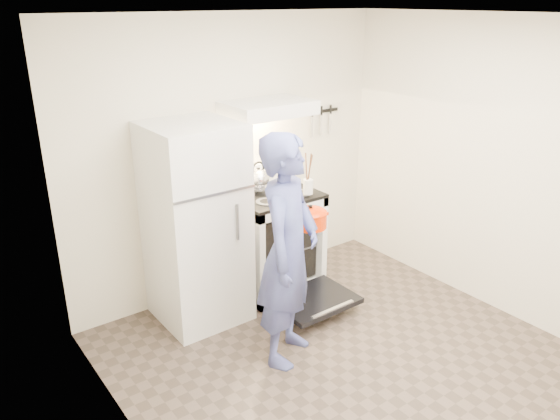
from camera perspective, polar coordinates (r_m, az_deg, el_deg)
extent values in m
plane|color=brown|center=(4.27, 8.93, -16.51)|extent=(3.60, 3.60, 0.00)
cube|color=beige|center=(4.98, -5.05, 5.51)|extent=(3.20, 0.02, 2.50)
cube|color=white|center=(4.55, -8.77, -1.55)|extent=(0.70, 0.70, 1.70)
cube|color=white|center=(5.12, -0.65, -3.40)|extent=(0.76, 0.65, 0.92)
cube|color=black|center=(4.94, -0.67, 1.61)|extent=(0.76, 0.65, 0.03)
cube|color=white|center=(5.12, -2.55, 3.69)|extent=(0.76, 0.07, 0.20)
cube|color=black|center=(4.86, 3.55, -9.36)|extent=(0.70, 0.54, 0.04)
cube|color=slate|center=(5.12, -0.65, -3.61)|extent=(0.60, 0.52, 0.01)
cube|color=white|center=(4.79, -1.24, 10.62)|extent=(0.76, 0.50, 0.12)
cube|color=black|center=(5.50, 4.42, 10.26)|extent=(0.40, 0.02, 0.03)
cylinder|color=#7F6347|center=(5.06, 0.20, -3.77)|extent=(0.36, 0.36, 0.02)
cylinder|color=silver|center=(4.81, 2.95, 2.45)|extent=(0.10, 0.10, 0.13)
imported|color=navy|center=(3.97, 0.86, -4.35)|extent=(0.77, 0.71, 1.76)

